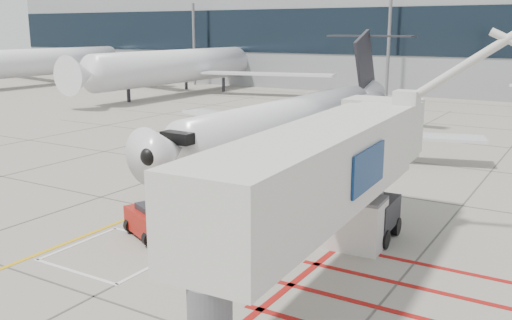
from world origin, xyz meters
The scene contains 10 objects.
ground_plane centered at (0.00, 0.00, 0.00)m, with size 260.00×260.00×0.00m, color gray.
regional_jet centered at (-4.43, 15.09, 4.03)m, with size 24.36×30.72×8.05m, color silver, non-canonical shape.
jet_bridge centered at (5.86, -0.05, 3.57)m, with size 8.45×17.85×7.14m, color silver, non-canonical shape.
pushback_tug centered at (-1.94, 1.12, 0.73)m, with size 2.49×1.56×1.45m, color #A0170F, non-canonical shape.
baggage_cart centered at (4.09, 6.49, 0.57)m, with size 1.80×1.14×1.14m, color #4F4F53, non-canonical shape.
ground_power_unit centered at (5.33, 4.21, 1.03)m, with size 2.60×1.52×2.06m, color silver, non-canonical shape.
cone_nose centered at (-1.78, 7.02, 0.25)m, with size 0.35×0.35×0.49m, color #E6470C.
cone_side centered at (2.92, 4.06, 0.28)m, with size 0.40×0.40×0.55m, color orange.
bg_aircraft_a centered at (-59.57, 46.00, 6.03)m, with size 36.18×40.20×12.06m, color silver, non-canonical shape.
bg_aircraft_b centered at (-33.87, 46.00, 6.36)m, with size 38.16×42.40×12.72m, color silver, non-canonical shape.
Camera 1 is at (13.11, -15.60, 8.34)m, focal length 40.00 mm.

